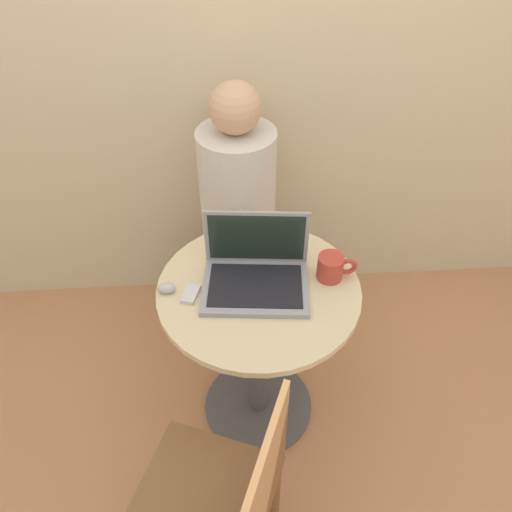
{
  "coord_description": "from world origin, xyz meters",
  "views": [
    {
      "loc": [
        -0.09,
        -1.2,
        2.0
      ],
      "look_at": [
        -0.01,
        0.05,
        0.86
      ],
      "focal_mm": 35.0,
      "sensor_mm": 36.0,
      "label": 1
    }
  ],
  "objects_px": {
    "cell_phone": "(191,294)",
    "chair_empty": "(225,504)",
    "person_seated": "(240,226)",
    "laptop": "(256,272)"
  },
  "relations": [
    {
      "from": "chair_empty",
      "to": "person_seated",
      "type": "distance_m",
      "value": 1.24
    },
    {
      "from": "cell_phone",
      "to": "chair_empty",
      "type": "xyz_separation_m",
      "value": [
        0.09,
        -0.57,
        -0.3
      ]
    },
    {
      "from": "chair_empty",
      "to": "person_seated",
      "type": "relative_size",
      "value": 0.72
    },
    {
      "from": "laptop",
      "to": "cell_phone",
      "type": "relative_size",
      "value": 4.03
    },
    {
      "from": "chair_empty",
      "to": "cell_phone",
      "type": "bearing_deg",
      "value": 98.76
    },
    {
      "from": "cell_phone",
      "to": "chair_empty",
      "type": "height_order",
      "value": "chair_empty"
    },
    {
      "from": "person_seated",
      "to": "chair_empty",
      "type": "bearing_deg",
      "value": -94.83
    },
    {
      "from": "person_seated",
      "to": "cell_phone",
      "type": "bearing_deg",
      "value": -106.17
    },
    {
      "from": "laptop",
      "to": "cell_phone",
      "type": "distance_m",
      "value": 0.23
    },
    {
      "from": "laptop",
      "to": "person_seated",
      "type": "height_order",
      "value": "person_seated"
    }
  ]
}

